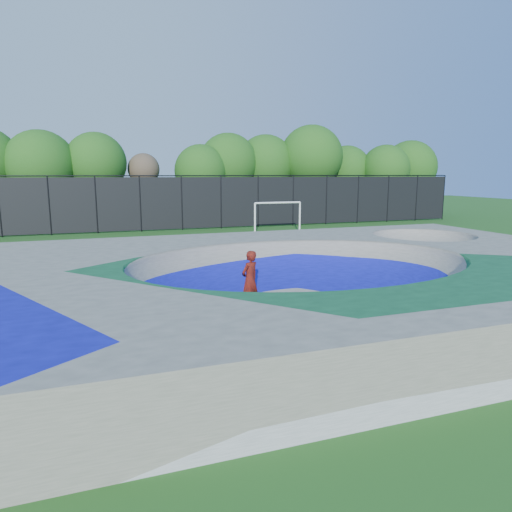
# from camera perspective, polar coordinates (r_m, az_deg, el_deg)

# --- Properties ---
(ground) EXTENTS (120.00, 120.00, 0.00)m
(ground) POSITION_cam_1_polar(r_m,az_deg,el_deg) (14.77, 5.78, -6.04)
(ground) COLOR #1D5116
(ground) RESTS_ON ground
(skate_deck) EXTENTS (22.00, 14.00, 1.50)m
(skate_deck) POSITION_cam_1_polar(r_m,az_deg,el_deg) (14.58, 5.83, -3.21)
(skate_deck) COLOR gray
(skate_deck) RESTS_ON ground
(skater) EXTENTS (0.79, 0.71, 1.82)m
(skater) POSITION_cam_1_polar(r_m,az_deg,el_deg) (14.08, -0.77, -2.97)
(skater) COLOR #AC1F0D
(skater) RESTS_ON ground
(skateboard) EXTENTS (0.77, 0.62, 0.05)m
(skateboard) POSITION_cam_1_polar(r_m,az_deg,el_deg) (14.31, -0.76, -6.42)
(skateboard) COLOR black
(skateboard) RESTS_ON ground
(soccer_goal) EXTENTS (3.42, 0.12, 2.26)m
(soccer_goal) POSITION_cam_1_polar(r_m,az_deg,el_deg) (31.26, 2.74, 5.52)
(soccer_goal) COLOR white
(soccer_goal) RESTS_ON ground
(fence) EXTENTS (48.09, 0.09, 4.04)m
(fence) POSITION_cam_1_polar(r_m,az_deg,el_deg) (34.41, -9.26, 6.71)
(fence) COLOR black
(fence) RESTS_ON ground
(treeline) EXTENTS (53.52, 7.59, 8.54)m
(treeline) POSITION_cam_1_polar(r_m,az_deg,el_deg) (39.44, -11.69, 11.20)
(treeline) COLOR #493324
(treeline) RESTS_ON ground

